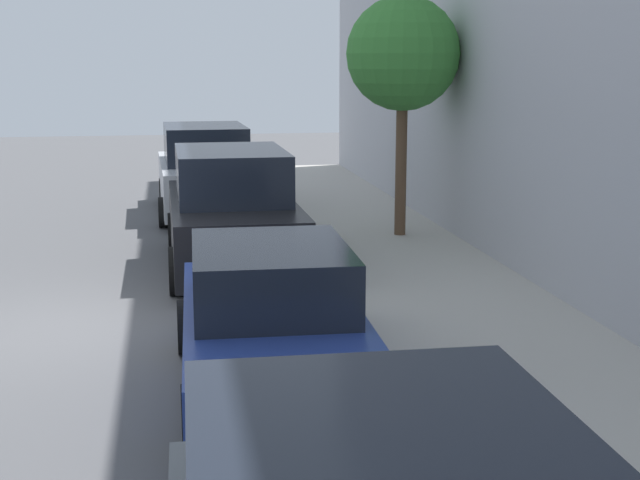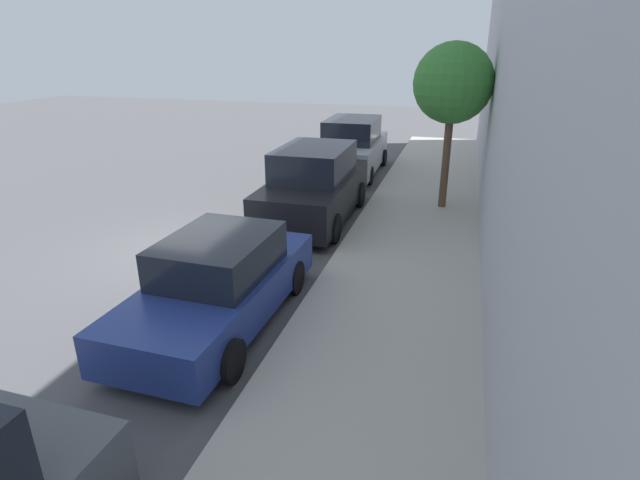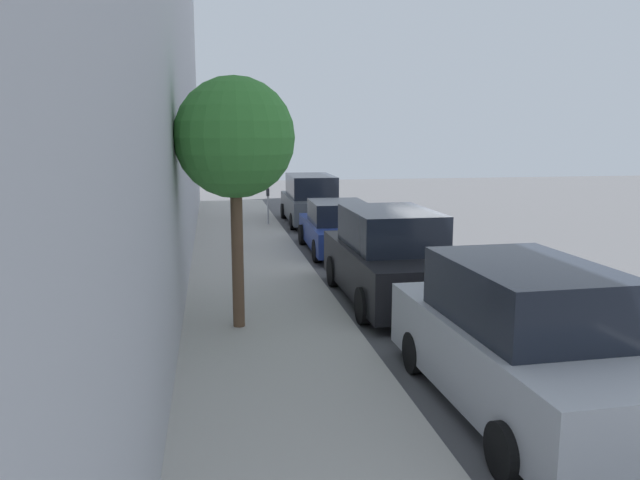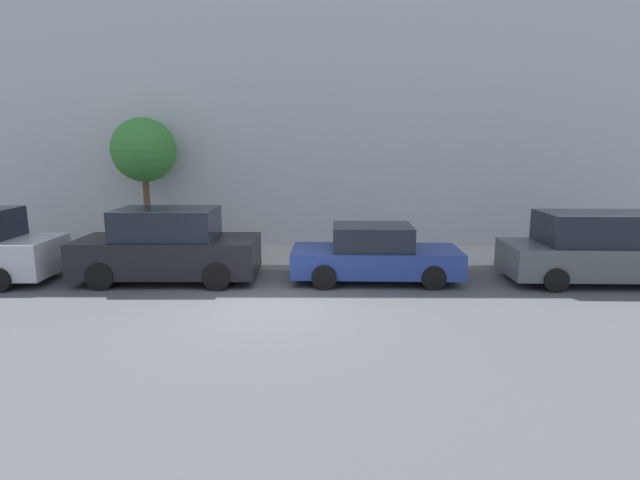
{
  "view_description": "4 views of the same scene",
  "coord_description": "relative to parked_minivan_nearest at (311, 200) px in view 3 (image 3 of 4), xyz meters",
  "views": [
    {
      "loc": [
        1.32,
        -11.41,
        3.41
      ],
      "look_at": [
        3.3,
        0.25,
        1.0
      ],
      "focal_mm": 50.0,
      "sensor_mm": 36.0,
      "label": 1
    },
    {
      "loc": [
        6.0,
        -9.35,
        4.46
      ],
      "look_at": [
        3.58,
        -0.92,
        1.0
      ],
      "focal_mm": 28.0,
      "sensor_mm": 36.0,
      "label": 2
    },
    {
      "loc": [
        6.0,
        15.52,
        3.63
      ],
      "look_at": [
        3.45,
        0.85,
        1.0
      ],
      "focal_mm": 35.0,
      "sensor_mm": 36.0,
      "label": 3
    },
    {
      "loc": [
        -10.89,
        -1.24,
        3.6
      ],
      "look_at": [
        3.01,
        -1.14,
        1.0
      ],
      "focal_mm": 28.0,
      "sensor_mm": 36.0,
      "label": 4
    }
  ],
  "objects": [
    {
      "name": "street_tree",
      "position": [
        3.41,
        13.23,
        2.56
      ],
      "size": [
        2.08,
        2.08,
        4.4
      ],
      "color": "brown",
      "rests_on": "sidewalk"
    },
    {
      "name": "parked_minivan_nearest",
      "position": [
        0.0,
        0.0,
        0.0
      ],
      "size": [
        2.02,
        4.93,
        1.9
      ],
      "color": "#4C5156",
      "rests_on": "ground_plane"
    },
    {
      "name": "ground_plane",
      "position": [
        -2.17,
        8.59,
        -0.92
      ],
      "size": [
        60.0,
        60.0,
        0.0
      ],
      "primitive_type": "plane",
      "color": "#515154"
    },
    {
      "name": "parked_suv_fourth",
      "position": [
        -0.06,
        17.01,
        0.01
      ],
      "size": [
        2.09,
        4.85,
        1.98
      ],
      "color": "#B7BABF",
      "rests_on": "ground_plane"
    },
    {
      "name": "building_facade",
      "position": [
        5.43,
        8.59,
        5.57
      ],
      "size": [
        2.0,
        32.0,
        12.99
      ],
      "color": "#B7B7BC",
      "rests_on": "ground_plane"
    },
    {
      "name": "parking_meter_near",
      "position": [
        1.78,
        0.97,
        0.08
      ],
      "size": [
        0.11,
        0.15,
        1.39
      ],
      "color": "#ADADB2",
      "rests_on": "sidewalk"
    },
    {
      "name": "parked_suv_third",
      "position": [
        0.13,
        11.56,
        0.01
      ],
      "size": [
        2.08,
        4.82,
        1.98
      ],
      "color": "black",
      "rests_on": "ground_plane"
    },
    {
      "name": "sidewalk",
      "position": [
        2.88,
        8.59,
        -0.85
      ],
      "size": [
        3.1,
        32.0,
        0.15
      ],
      "color": "#B2ADA3",
      "rests_on": "ground_plane"
    },
    {
      "name": "parked_sedan_second",
      "position": [
        0.14,
        5.97,
        -0.2
      ],
      "size": [
        1.92,
        4.54,
        1.54
      ],
      "color": "navy",
      "rests_on": "ground_plane"
    }
  ]
}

